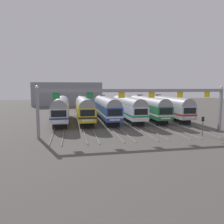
{
  "coord_description": "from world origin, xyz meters",
  "views": [
    {
      "loc": [
        -9.11,
        -42.39,
        6.72
      ],
      "look_at": [
        -1.66,
        -3.66,
        2.14
      ],
      "focal_mm": 34.33,
      "sensor_mm": 36.0,
      "label": 1
    }
  ],
  "objects_px": {
    "commuter_train_white": "(127,107)",
    "commuter_train_blue": "(106,107)",
    "yard_signal_mast": "(203,122)",
    "catenary_gantry": "(137,97)",
    "commuter_train_silver": "(61,108)",
    "commuter_train_yellow": "(84,108)",
    "commuter_train_green": "(147,107)",
    "commuter_train_stainless": "(167,106)"
  },
  "relations": [
    {
      "from": "commuter_train_white",
      "to": "commuter_train_blue",
      "type": "bearing_deg",
      "value": 180.0
    },
    {
      "from": "yard_signal_mast",
      "to": "catenary_gantry",
      "type": "bearing_deg",
      "value": 163.79
    },
    {
      "from": "commuter_train_silver",
      "to": "commuter_train_yellow",
      "type": "xyz_separation_m",
      "value": [
        4.39,
        0.0,
        0.0
      ]
    },
    {
      "from": "commuter_train_silver",
      "to": "commuter_train_green",
      "type": "distance_m",
      "value": 17.56
    },
    {
      "from": "commuter_train_silver",
      "to": "commuter_train_yellow",
      "type": "height_order",
      "value": "commuter_train_yellow"
    },
    {
      "from": "commuter_train_stainless",
      "to": "commuter_train_green",
      "type": "bearing_deg",
      "value": 180.0
    },
    {
      "from": "commuter_train_yellow",
      "to": "commuter_train_white",
      "type": "bearing_deg",
      "value": 0.0
    },
    {
      "from": "commuter_train_green",
      "to": "catenary_gantry",
      "type": "relative_size",
      "value": 0.66
    },
    {
      "from": "yard_signal_mast",
      "to": "commuter_train_stainless",
      "type": "bearing_deg",
      "value": 82.21
    },
    {
      "from": "commuter_train_yellow",
      "to": "commuter_train_silver",
      "type": "bearing_deg",
      "value": -179.94
    },
    {
      "from": "catenary_gantry",
      "to": "yard_signal_mast",
      "type": "distance_m",
      "value": 9.79
    },
    {
      "from": "commuter_train_green",
      "to": "yard_signal_mast",
      "type": "distance_m",
      "value": 16.22
    },
    {
      "from": "commuter_train_yellow",
      "to": "commuter_train_green",
      "type": "distance_m",
      "value": 13.17
    },
    {
      "from": "commuter_train_blue",
      "to": "commuter_train_yellow",
      "type": "bearing_deg",
      "value": 180.0
    },
    {
      "from": "commuter_train_white",
      "to": "catenary_gantry",
      "type": "bearing_deg",
      "value": -99.24
    },
    {
      "from": "commuter_train_yellow",
      "to": "yard_signal_mast",
      "type": "relative_size",
      "value": 6.72
    },
    {
      "from": "commuter_train_white",
      "to": "commuter_train_stainless",
      "type": "bearing_deg",
      "value": 0.0
    },
    {
      "from": "commuter_train_silver",
      "to": "yard_signal_mast",
      "type": "xyz_separation_m",
      "value": [
        19.76,
        -16.05,
        -0.8
      ]
    },
    {
      "from": "commuter_train_white",
      "to": "commuter_train_silver",
      "type": "bearing_deg",
      "value": -179.98
    },
    {
      "from": "commuter_train_silver",
      "to": "commuter_train_blue",
      "type": "xyz_separation_m",
      "value": [
        8.78,
        0.0,
        0.0
      ]
    },
    {
      "from": "commuter_train_blue",
      "to": "yard_signal_mast",
      "type": "relative_size",
      "value": 6.72
    },
    {
      "from": "commuter_train_blue",
      "to": "yard_signal_mast",
      "type": "distance_m",
      "value": 19.46
    },
    {
      "from": "commuter_train_yellow",
      "to": "commuter_train_stainless",
      "type": "bearing_deg",
      "value": 0.0
    },
    {
      "from": "catenary_gantry",
      "to": "commuter_train_yellow",
      "type": "bearing_deg",
      "value": 116.01
    },
    {
      "from": "commuter_train_yellow",
      "to": "commuter_train_blue",
      "type": "height_order",
      "value": "same"
    },
    {
      "from": "commuter_train_stainless",
      "to": "catenary_gantry",
      "type": "distance_m",
      "value": 17.61
    },
    {
      "from": "commuter_train_green",
      "to": "commuter_train_stainless",
      "type": "xyz_separation_m",
      "value": [
        4.39,
        0.0,
        0.0
      ]
    },
    {
      "from": "catenary_gantry",
      "to": "yard_signal_mast",
      "type": "relative_size",
      "value": 10.11
    },
    {
      "from": "commuter_train_yellow",
      "to": "catenary_gantry",
      "type": "height_order",
      "value": "catenary_gantry"
    },
    {
      "from": "commuter_train_green",
      "to": "catenary_gantry",
      "type": "distance_m",
      "value": 15.26
    },
    {
      "from": "commuter_train_green",
      "to": "commuter_train_stainless",
      "type": "bearing_deg",
      "value": 0.0
    },
    {
      "from": "commuter_train_blue",
      "to": "catenary_gantry",
      "type": "xyz_separation_m",
      "value": [
        2.2,
        -13.5,
        2.69
      ]
    },
    {
      "from": "commuter_train_green",
      "to": "commuter_train_stainless",
      "type": "height_order",
      "value": "same"
    },
    {
      "from": "commuter_train_stainless",
      "to": "yard_signal_mast",
      "type": "distance_m",
      "value": 16.22
    },
    {
      "from": "commuter_train_stainless",
      "to": "commuter_train_blue",
      "type": "bearing_deg",
      "value": 180.0
    },
    {
      "from": "commuter_train_green",
      "to": "commuter_train_blue",
      "type": "bearing_deg",
      "value": 180.0
    },
    {
      "from": "commuter_train_silver",
      "to": "commuter_train_green",
      "type": "height_order",
      "value": "commuter_train_green"
    },
    {
      "from": "commuter_train_blue",
      "to": "catenary_gantry",
      "type": "height_order",
      "value": "catenary_gantry"
    },
    {
      "from": "commuter_train_silver",
      "to": "commuter_train_blue",
      "type": "bearing_deg",
      "value": 0.03
    },
    {
      "from": "commuter_train_blue",
      "to": "commuter_train_green",
      "type": "distance_m",
      "value": 8.78
    },
    {
      "from": "catenary_gantry",
      "to": "commuter_train_silver",
      "type": "bearing_deg",
      "value": 129.13
    },
    {
      "from": "commuter_train_yellow",
      "to": "commuter_train_blue",
      "type": "xyz_separation_m",
      "value": [
        4.39,
        0.0,
        0.0
      ]
    }
  ]
}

